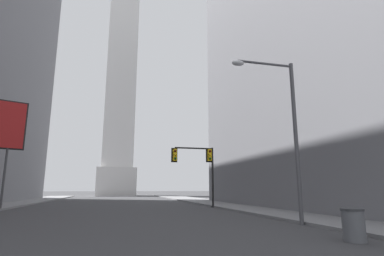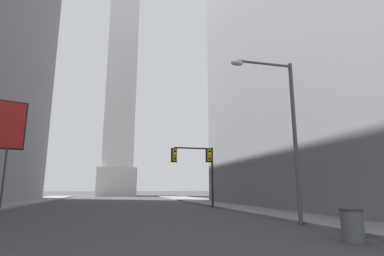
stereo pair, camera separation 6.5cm
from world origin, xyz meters
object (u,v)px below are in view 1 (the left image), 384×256
(traffic_light_mid_right, at_px, (199,162))
(street_lamp, at_px, (285,120))
(obelisk, at_px, (123,42))
(trash_bin, at_px, (354,225))

(traffic_light_mid_right, distance_m, street_lamp, 13.93)
(obelisk, xyz_separation_m, street_lamp, (7.88, -60.54, -33.76))
(traffic_light_mid_right, xyz_separation_m, street_lamp, (0.61, -13.89, 0.87))
(obelisk, relative_size, trash_bin, 76.79)
(street_lamp, bearing_deg, traffic_light_mid_right, 92.52)
(traffic_light_mid_right, distance_m, trash_bin, 18.62)
(street_lamp, relative_size, trash_bin, 7.68)
(obelisk, relative_size, street_lamp, 10.00)
(traffic_light_mid_right, bearing_deg, trash_bin, -89.48)
(obelisk, distance_m, street_lamp, 69.76)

